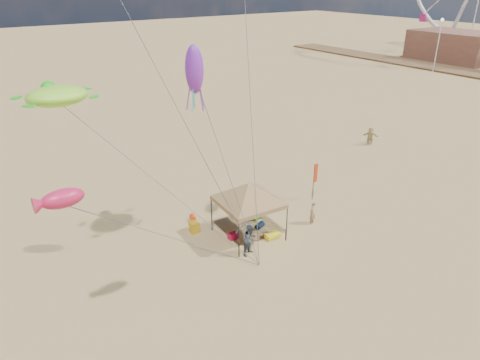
{
  "coord_description": "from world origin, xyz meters",
  "views": [
    {
      "loc": [
        -12.62,
        -14.76,
        14.13
      ],
      "look_at": [
        0.0,
        3.0,
        4.0
      ],
      "focal_mm": 32.87,
      "sensor_mm": 36.0,
      "label": 1
    }
  ],
  "objects": [
    {
      "name": "canopy_tent",
      "position": [
        0.82,
        3.3,
        3.34
      ],
      "size": [
        6.49,
        6.49,
        4.01
      ],
      "color": "black",
      "rests_on": "ground"
    },
    {
      "name": "chair_green",
      "position": [
        2.46,
        4.67,
        0.35
      ],
      "size": [
        0.5,
        0.5,
        0.7
      ],
      "primitive_type": "cube",
      "color": "green",
      "rests_on": "ground"
    },
    {
      "name": "chair_yellow",
      "position": [
        -1.65,
        5.47,
        0.35
      ],
      "size": [
        0.5,
        0.5,
        0.7
      ],
      "primitive_type": "cube",
      "color": "gold",
      "rests_on": "ground"
    },
    {
      "name": "fish_kite",
      "position": [
        -9.59,
        0.91,
        6.62
      ],
      "size": [
        1.73,
        1.05,
        0.72
      ],
      "primitive_type": "ellipsoid",
      "rotation": [
        0.0,
        0.0,
        0.15
      ],
      "color": "#D81F4D",
      "rests_on": "ground"
    },
    {
      "name": "person_near_b",
      "position": [
        -0.25,
        1.68,
        0.92
      ],
      "size": [
        1.05,
        0.91,
        1.85
      ],
      "primitive_type": "imported",
      "rotation": [
        0.0,
        0.0,
        0.26
      ],
      "color": "#37424B",
      "rests_on": "ground"
    },
    {
      "name": "turtle_kite",
      "position": [
        -7.99,
        6.15,
        9.18
      ],
      "size": [
        3.12,
        2.67,
        0.92
      ],
      "primitive_type": "ellipsoid",
      "rotation": [
        0.0,
        0.0,
        0.18
      ],
      "color": "#9CF333",
      "rests_on": "ground"
    },
    {
      "name": "cooler_blue",
      "position": [
        3.59,
        6.61,
        0.19
      ],
      "size": [
        0.54,
        0.38,
        0.38
      ],
      "primitive_type": "cube",
      "color": "#1742BD",
      "rests_on": "ground"
    },
    {
      "name": "crate_grey",
      "position": [
        1.59,
        2.51,
        0.14
      ],
      "size": [
        0.34,
        0.3,
        0.28
      ],
      "primitive_type": "cube",
      "color": "slate",
      "rests_on": "ground"
    },
    {
      "name": "person_near_a",
      "position": [
        4.92,
        2.13,
        0.78
      ],
      "size": [
        0.68,
        0.64,
        1.55
      ],
      "primitive_type": "imported",
      "rotation": [
        0.0,
        0.0,
        3.79
      ],
      "color": "tan",
      "rests_on": "ground"
    },
    {
      "name": "lamp_north",
      "position": [
        55.0,
        26.0,
        5.52
      ],
      "size": [
        0.5,
        0.5,
        8.25
      ],
      "color": "silver",
      "rests_on": "ground"
    },
    {
      "name": "ground",
      "position": [
        0.0,
        0.0,
        0.0
      ],
      "size": [
        280.0,
        280.0,
        0.0
      ],
      "primitive_type": "plane",
      "color": "tan",
      "rests_on": "ground"
    },
    {
      "name": "bag_orange",
      "position": [
        -0.99,
        6.79,
        0.18
      ],
      "size": [
        0.54,
        0.69,
        0.36
      ],
      "primitive_type": "cylinder",
      "rotation": [
        0.0,
        1.57,
        1.22
      ],
      "color": "#E8410C",
      "rests_on": "ground"
    },
    {
      "name": "beach_cart",
      "position": [
        1.8,
        2.21,
        0.2
      ],
      "size": [
        0.9,
        0.5,
        0.24
      ],
      "primitive_type": "cube",
      "color": "yellow",
      "rests_on": "ground"
    },
    {
      "name": "feather_flag",
      "position": [
        7.36,
        4.5,
        1.81
      ],
      "size": [
        0.41,
        0.1,
        2.68
      ],
      "color": "black",
      "rests_on": "ground"
    },
    {
      "name": "building_north",
      "position": [
        67.0,
        30.0,
        2.6
      ],
      "size": [
        10.0,
        14.0,
        5.2
      ],
      "primitive_type": "cube",
      "color": "#8C5947",
      "rests_on": "ground"
    },
    {
      "name": "person_near_c",
      "position": [
        0.35,
        2.97,
        0.9
      ],
      "size": [
        1.27,
        0.88,
        1.81
      ],
      "primitive_type": "imported",
      "rotation": [
        0.0,
        0.0,
        2.95
      ],
      "color": "white",
      "rests_on": "ground"
    },
    {
      "name": "bag_navy",
      "position": [
        1.9,
        3.56,
        0.18
      ],
      "size": [
        0.69,
        0.54,
        0.36
      ],
      "primitive_type": "cylinder",
      "rotation": [
        0.0,
        1.57,
        0.35
      ],
      "color": "#0D1D3B",
      "rests_on": "ground"
    },
    {
      "name": "cooler_red",
      "position": [
        -0.15,
        3.52,
        0.19
      ],
      "size": [
        0.54,
        0.38,
        0.38
      ],
      "primitive_type": "cube",
      "color": "#B70E33",
      "rests_on": "ground"
    },
    {
      "name": "person_far_c",
      "position": [
        19.22,
        9.42,
        0.85
      ],
      "size": [
        1.37,
        1.54,
        1.69
      ],
      "primitive_type": "imported",
      "rotation": [
        0.0,
        0.0,
        5.39
      ],
      "color": "tan",
      "rests_on": "ground"
    },
    {
      "name": "squid_kite",
      "position": [
        -2.08,
        3.85,
        10.09
      ],
      "size": [
        1.08,
        1.08,
        2.34
      ],
      "primitive_type": "ellipsoid",
      "rotation": [
        0.0,
        0.0,
        -0.23
      ],
      "color": "purple",
      "rests_on": "ground"
    }
  ]
}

